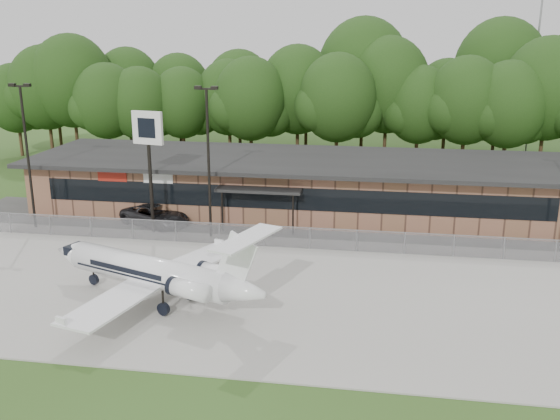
% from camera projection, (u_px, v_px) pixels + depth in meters
% --- Properties ---
extents(ground, '(160.00, 160.00, 0.00)m').
position_uv_depth(ground, '(222.00, 366.00, 26.41)').
color(ground, '#334E1C').
rests_on(ground, ground).
extents(apron, '(64.00, 18.00, 0.08)m').
position_uv_depth(apron, '(259.00, 290.00, 33.98)').
color(apron, '#9E9B93').
rests_on(apron, ground).
extents(parking_lot, '(50.00, 9.00, 0.06)m').
position_uv_depth(parking_lot, '(289.00, 227.00, 44.89)').
color(parking_lot, '#383835').
rests_on(parking_lot, ground).
extents(terminal, '(41.00, 11.65, 4.30)m').
position_uv_depth(terminal, '(298.00, 184.00, 48.50)').
color(terminal, '#895A44').
rests_on(terminal, ground).
extents(fence, '(46.00, 0.04, 1.52)m').
position_uv_depth(fence, '(279.00, 237.00, 40.42)').
color(fence, gray).
rests_on(fence, ground).
extents(treeline, '(72.00, 12.00, 15.00)m').
position_uv_depth(treeline, '(321.00, 92.00, 64.15)').
color(treeline, '#193410').
rests_on(treeline, ground).
extents(radio_mast, '(0.20, 0.20, 25.00)m').
position_uv_depth(radio_mast, '(538.00, 42.00, 65.06)').
color(radio_mast, gray).
rests_on(radio_mast, ground).
extents(light_pole_left, '(1.55, 0.30, 10.23)m').
position_uv_depth(light_pole_left, '(27.00, 146.00, 43.16)').
color(light_pole_left, black).
rests_on(light_pole_left, ground).
extents(light_pole_mid, '(1.55, 0.30, 10.23)m').
position_uv_depth(light_pole_mid, '(208.00, 151.00, 41.16)').
color(light_pole_mid, black).
rests_on(light_pole_mid, ground).
extents(business_jet, '(13.63, 12.19, 4.66)m').
position_uv_depth(business_jet, '(157.00, 274.00, 31.96)').
color(business_jet, white).
rests_on(business_jet, ground).
extents(suv, '(5.91, 4.48, 1.49)m').
position_uv_depth(suv, '(155.00, 215.00, 45.21)').
color(suv, '#2F2F31').
rests_on(suv, ground).
extents(pole_sign, '(2.23, 0.68, 8.51)m').
position_uv_depth(pole_sign, '(148.00, 141.00, 41.94)').
color(pole_sign, black).
rests_on(pole_sign, ground).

